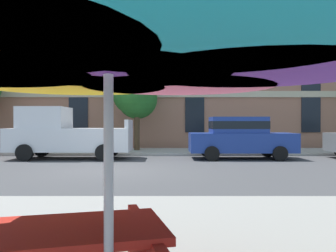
{
  "coord_description": "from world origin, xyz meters",
  "views": [
    {
      "loc": [
        1.82,
        -11.1,
        1.49
      ],
      "look_at": [
        1.82,
        3.2,
        1.4
      ],
      "focal_mm": 37.25,
      "sensor_mm": 36.0,
      "label": 1
    }
  ],
  "objects_px": {
    "street_tree_middle": "(136,96)",
    "sedan_blue": "(240,136)",
    "pickup_white": "(65,135)",
    "patio_umbrella": "(108,40)"
  },
  "relations": [
    {
      "from": "street_tree_middle",
      "to": "sedan_blue",
      "type": "bearing_deg",
      "value": -37.14
    },
    {
      "from": "pickup_white",
      "to": "patio_umbrella",
      "type": "height_order",
      "value": "patio_umbrella"
    },
    {
      "from": "sedan_blue",
      "to": "patio_umbrella",
      "type": "bearing_deg",
      "value": -105.1
    },
    {
      "from": "pickup_white",
      "to": "street_tree_middle",
      "type": "xyz_separation_m",
      "value": [
        2.71,
        3.58,
        1.95
      ]
    },
    {
      "from": "pickup_white",
      "to": "patio_umbrella",
      "type": "bearing_deg",
      "value": -72.44
    },
    {
      "from": "street_tree_middle",
      "to": "patio_umbrella",
      "type": "bearing_deg",
      "value": -85.41
    },
    {
      "from": "pickup_white",
      "to": "sedan_blue",
      "type": "height_order",
      "value": "pickup_white"
    },
    {
      "from": "street_tree_middle",
      "to": "patio_umbrella",
      "type": "distance_m",
      "value": 16.37
    },
    {
      "from": "pickup_white",
      "to": "patio_umbrella",
      "type": "relative_size",
      "value": 1.52
    },
    {
      "from": "pickup_white",
      "to": "street_tree_middle",
      "type": "height_order",
      "value": "street_tree_middle"
    }
  ]
}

